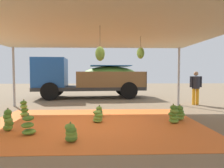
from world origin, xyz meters
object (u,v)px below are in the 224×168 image
at_px(banana_bunch_0, 99,112).
at_px(banana_bunch_8, 98,117).
at_px(banana_bunch_7, 174,115).
at_px(banana_bunch_6, 71,133).
at_px(banana_bunch_3, 24,109).
at_px(worker_0, 196,85).
at_px(banana_bunch_1, 8,121).
at_px(banana_bunch_5, 28,126).
at_px(cargo_truck_main, 87,78).
at_px(banana_bunch_2, 180,113).

bearing_deg(banana_bunch_0, banana_bunch_8, -92.13).
bearing_deg(banana_bunch_7, banana_bunch_6, -151.69).
bearing_deg(banana_bunch_8, banana_bunch_7, -4.34).
relative_size(banana_bunch_0, banana_bunch_7, 0.75).
bearing_deg(banana_bunch_3, banana_bunch_7, -13.09).
distance_m(banana_bunch_3, banana_bunch_7, 5.02).
bearing_deg(banana_bunch_3, banana_bunch_6, -51.74).
bearing_deg(worker_0, banana_bunch_6, -135.63).
distance_m(banana_bunch_1, banana_bunch_5, 0.72).
relative_size(banana_bunch_6, cargo_truck_main, 0.07).
relative_size(banana_bunch_3, banana_bunch_8, 1.38).
xyz_separation_m(banana_bunch_2, banana_bunch_3, (-5.20, 0.79, 0.03)).
bearing_deg(banana_bunch_6, banana_bunch_5, 154.79).
bearing_deg(cargo_truck_main, banana_bunch_7, -63.72).
relative_size(banana_bunch_3, banana_bunch_7, 1.01).
height_order(banana_bunch_1, banana_bunch_6, banana_bunch_1).
height_order(banana_bunch_5, cargo_truck_main, cargo_truck_main).
relative_size(banana_bunch_1, banana_bunch_2, 1.18).
bearing_deg(banana_bunch_7, banana_bunch_3, 166.91).
relative_size(banana_bunch_5, banana_bunch_7, 0.90).
height_order(banana_bunch_2, banana_bunch_6, banana_bunch_2).
bearing_deg(banana_bunch_7, banana_bunch_5, -166.02).
xyz_separation_m(banana_bunch_7, cargo_truck_main, (-3.17, 6.41, 0.98)).
xyz_separation_m(banana_bunch_2, banana_bunch_6, (-3.11, -1.86, -0.03)).
distance_m(banana_bunch_0, banana_bunch_3, 2.66).
distance_m(banana_bunch_3, banana_bunch_8, 2.78).
relative_size(banana_bunch_7, cargo_truck_main, 0.09).
relative_size(banana_bunch_0, banana_bunch_5, 0.83).
xyz_separation_m(banana_bunch_2, banana_bunch_8, (-2.59, -0.17, -0.05)).
relative_size(banana_bunch_2, banana_bunch_8, 1.19).
xyz_separation_m(banana_bunch_7, worker_0, (2.25, 3.43, 0.67)).
distance_m(banana_bunch_1, banana_bunch_8, 2.44).
relative_size(banana_bunch_5, cargo_truck_main, 0.08).
relative_size(banana_bunch_0, banana_bunch_8, 1.03).
height_order(banana_bunch_6, cargo_truck_main, cargo_truck_main).
xyz_separation_m(banana_bunch_1, banana_bunch_5, (0.64, -0.32, -0.05)).
distance_m(banana_bunch_1, worker_0, 7.98).
bearing_deg(banana_bunch_3, cargo_truck_main, 71.95).
distance_m(banana_bunch_2, banana_bunch_3, 5.26).
height_order(banana_bunch_5, banana_bunch_7, banana_bunch_7).
height_order(banana_bunch_7, banana_bunch_8, banana_bunch_7).
xyz_separation_m(banana_bunch_3, banana_bunch_5, (0.96, -2.11, -0.04)).
relative_size(banana_bunch_6, banana_bunch_8, 1.03).
bearing_deg(banana_bunch_2, banana_bunch_3, 171.36).
bearing_deg(cargo_truck_main, banana_bunch_2, -60.16).
height_order(banana_bunch_0, banana_bunch_3, banana_bunch_3).
xyz_separation_m(banana_bunch_5, cargo_truck_main, (0.76, 7.39, 1.02)).
bearing_deg(banana_bunch_6, banana_bunch_2, 30.80).
relative_size(banana_bunch_3, banana_bunch_6, 1.35).
bearing_deg(banana_bunch_8, cargo_truck_main, 98.12).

